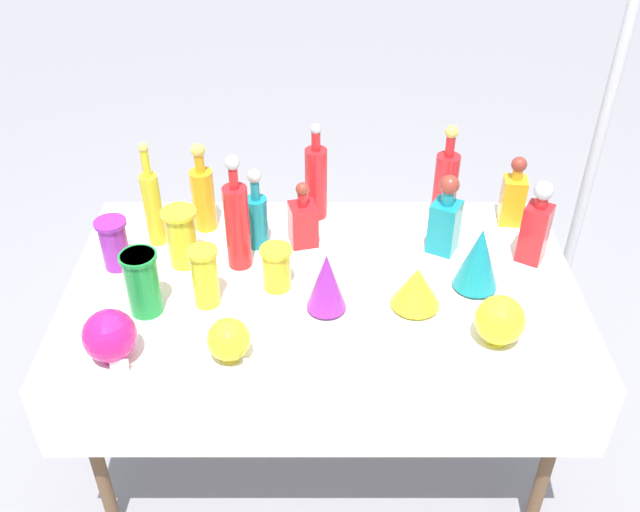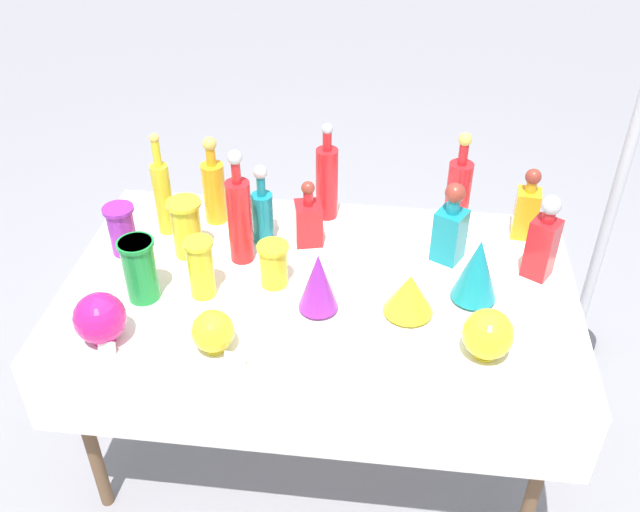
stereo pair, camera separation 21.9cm
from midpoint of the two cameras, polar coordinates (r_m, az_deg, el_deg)
The scene contains 27 objects.
ground_plane at distance 2.79m, azimuth -2.32°, elevation -14.41°, with size 40.00×40.00×0.00m, color gray.
display_table at distance 2.27m, azimuth -2.76°, elevation -3.85°, with size 1.60×0.93×0.76m.
tall_bottle_0 at distance 2.48m, azimuth -12.08°, elevation 4.68°, with size 0.08×0.08×0.32m.
tall_bottle_1 at distance 2.49m, azimuth -3.08°, elevation 5.98°, with size 0.08×0.08×0.36m.
tall_bottle_2 at distance 2.52m, azimuth 7.37°, elevation 5.89°, with size 0.08×0.08×0.35m.
tall_bottle_3 at distance 2.37m, azimuth -7.96°, elevation 3.03°, with size 0.07×0.07×0.29m.
tall_bottle_4 at distance 2.43m, azimuth -16.01°, elevation 3.82°, with size 0.06×0.06×0.37m.
tall_bottle_5 at distance 2.26m, azimuth -9.64°, elevation 2.53°, with size 0.08×0.08×0.40m.
square_decanter_0 at distance 2.34m, azimuth 7.15°, elevation 2.86°, with size 0.12×0.12×0.28m.
square_decanter_1 at distance 2.38m, azimuth -4.24°, elevation 2.73°, with size 0.11×0.11×0.23m.
square_decanter_2 at distance 2.34m, azimuth 14.16°, elevation 2.28°, with size 0.11×0.11×0.29m.
square_decanter_3 at distance 2.53m, azimuth 12.61°, elevation 4.71°, with size 0.09×0.09×0.26m.
slender_vase_0 at distance 2.17m, azimuth -17.08°, elevation -2.12°, with size 0.11×0.11×0.21m.
slender_vase_1 at distance 2.33m, azimuth -13.89°, elevation 1.47°, with size 0.11×0.11×0.20m.
slender_vase_2 at distance 2.15m, azimuth -12.31°, elevation -1.64°, with size 0.09×0.09×0.20m.
slender_vase_3 at distance 2.39m, azimuth -18.93°, elevation 0.92°, with size 0.10×0.10×0.17m.
slender_vase_4 at distance 2.19m, azimuth -6.56°, elevation -0.95°, with size 0.10×0.10×0.15m.
fluted_vase_0 at distance 2.12m, azimuth 4.61°, elevation -2.57°, with size 0.15×0.15×0.14m.
fluted_vase_1 at distance 2.19m, azimuth 9.61°, elevation -0.25°, with size 0.14×0.14×0.22m.
fluted_vase_2 at distance 2.08m, azimuth -2.70°, elevation -2.19°, with size 0.12×0.12×0.20m.
round_bowl_0 at distance 2.03m, azimuth 11.03°, elevation -5.15°, with size 0.14×0.14×0.15m.
round_bowl_1 at distance 2.06m, azimuth -19.65°, elevation -6.22°, with size 0.15×0.15×0.16m.
round_bowl_2 at distance 1.98m, azimuth -10.69°, elevation -6.76°, with size 0.12×0.12×0.13m.
price_tag_left at distance 1.95m, azimuth 6.34°, elevation -8.89°, with size 0.06×0.01×0.04m, color white.
price_tag_center at distance 1.96m, azimuth -8.70°, elevation -8.93°, with size 0.06×0.01×0.05m, color white.
price_tag_right at distance 2.05m, azimuth -18.96°, elevation -8.45°, with size 0.05×0.01×0.04m, color white.
canopy_pole at distance 2.88m, azimuth 18.97°, elevation 7.97°, with size 0.18×0.18×2.27m.
Camera 1 is at (-0.01, -1.76, 2.17)m, focal length 40.00 mm.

